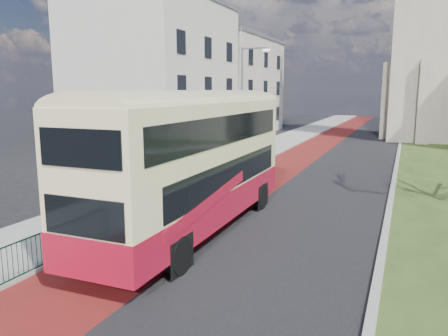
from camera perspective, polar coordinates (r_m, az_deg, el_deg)
The scene contains 11 objects.
ground at distance 14.35m, azimuth -6.20°, elevation -10.93°, with size 160.00×160.00×0.00m, color black.
road_carriageway at distance 32.50m, azimuth 13.48°, elevation 0.74°, with size 9.00×120.00×0.01m, color black.
bus_lane at distance 33.03m, azimuth 8.86°, elevation 1.05°, with size 3.40×120.00×0.01m, color #591414.
pavement_west at distance 34.11m, azimuth 2.65°, elevation 1.54°, with size 4.00×120.00×0.12m, color gray.
kerb_west at distance 33.49m, azimuth 5.87°, elevation 1.34°, with size 0.25×120.00×0.13m, color #999993.
kerb_east at distance 34.08m, azimuth 21.69°, elevation 0.83°, with size 0.25×80.00×0.13m, color #999993.
pedestrian_railing at distance 18.91m, azimuth -8.23°, elevation -4.03°, with size 0.07×24.00×1.12m.
street_block_near at distance 39.49m, azimuth -8.87°, elevation 11.99°, with size 10.30×14.30×13.00m.
street_block_far at distance 53.78m, azimuth 0.24°, elevation 10.77°, with size 10.30×16.30×11.50m.
streetlamp at distance 31.63m, azimuth 2.59°, elevation 9.11°, with size 2.13×0.18×8.00m.
bus at distance 15.63m, azimuth -3.94°, elevation 1.52°, with size 2.84×11.81×4.93m.
Camera 1 is at (6.54, -11.70, 5.14)m, focal length 35.00 mm.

